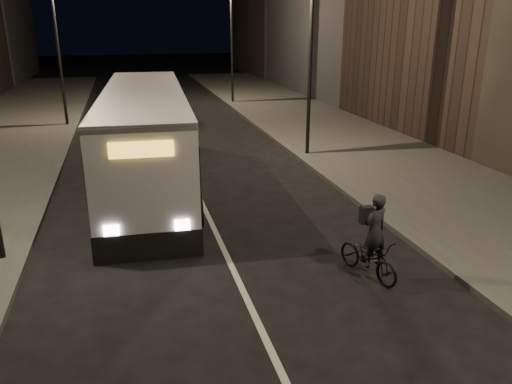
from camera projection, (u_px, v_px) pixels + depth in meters
ground at (255, 316)px, 10.44m from camera, size 180.00×180.00×0.00m
sidewalk_right at (347, 141)px, 25.27m from camera, size 7.00×70.00×0.16m
streetlight_right_mid at (305, 33)px, 20.96m from camera, size 1.20×0.44×8.12m
streetlight_right_far at (228, 28)px, 35.60m from camera, size 1.20×0.44×8.12m
streetlight_left_far at (61, 31)px, 27.54m from camera, size 1.20×0.44×8.12m
city_bus at (146, 134)px, 18.31m from camera, size 3.67×13.29×3.54m
cyclist_on_bicycle at (370, 250)px, 11.81m from camera, size 1.18×1.99×2.16m
car_near at (179, 114)px, 29.55m from camera, size 1.65×3.82×1.28m
car_mid at (126, 111)px, 29.91m from camera, size 1.60×4.57×1.50m
car_far at (158, 83)px, 44.90m from camera, size 1.70×3.96×1.14m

